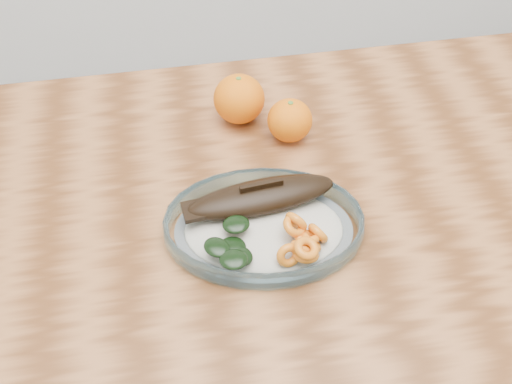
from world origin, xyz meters
TOP-DOWN VIEW (x-y plane):
  - dining_table at (0.00, 0.00)m, footprint 1.20×0.80m
  - plated_meal at (-0.03, -0.01)m, footprint 0.54×0.54m
  - orange_left at (-0.02, 0.24)m, footprint 0.08×0.08m
  - orange_right at (0.05, 0.18)m, footprint 0.07×0.07m

SIDE VIEW (x-z plane):
  - dining_table at x=0.00m, z-range 0.28..1.03m
  - plated_meal at x=-0.03m, z-range 0.73..0.81m
  - orange_right at x=0.05m, z-range 0.75..0.82m
  - orange_left at x=-0.02m, z-range 0.75..0.83m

